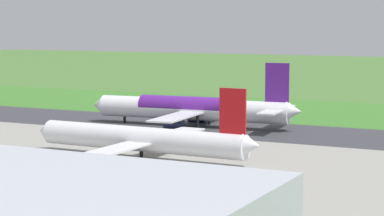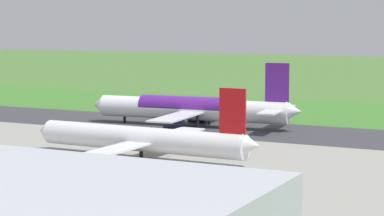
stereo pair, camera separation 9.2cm
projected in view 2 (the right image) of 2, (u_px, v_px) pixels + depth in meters
ground_plane at (232, 129)px, 176.34m from camera, size 800.00×800.00×0.00m
runway_asphalt at (232, 129)px, 176.34m from camera, size 600.00×28.72×0.06m
apron_concrete at (127, 162)px, 134.36m from camera, size 440.00×110.00×0.05m
grass_verge_foreground at (278, 115)px, 204.05m from camera, size 600.00×80.00×0.04m
airliner_main at (193, 109)px, 180.41m from camera, size 54.15×44.35×15.88m
airliner_parked_mid at (142, 139)px, 137.42m from camera, size 47.21×38.54×13.81m
no_stopping_sign at (261, 109)px, 203.64m from camera, size 0.60×0.10×2.67m
traffic_cone_orange at (255, 112)px, 208.38m from camera, size 0.40×0.40×0.55m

